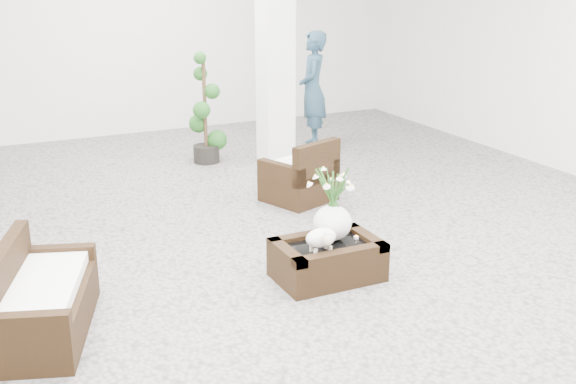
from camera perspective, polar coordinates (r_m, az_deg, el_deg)
name	(u,v)px	position (r m, az deg, el deg)	size (l,w,h in m)	color
ground	(284,250)	(6.90, -0.36, -4.67)	(11.00, 11.00, 0.00)	gray
column	(275,35)	(9.46, -1.03, 12.48)	(0.40, 0.40, 3.50)	white
coffee_table	(327,262)	(6.27, 3.16, -5.58)	(0.90, 0.60, 0.31)	black
sheep_figurine	(321,240)	(6.03, 2.65, -3.85)	(0.28, 0.23, 0.21)	white
planter_narcissus	(333,196)	(6.20, 3.62, -0.36)	(0.44, 0.44, 0.80)	white
tealight	(356,237)	(6.36, 5.48, -3.62)	(0.04, 0.04, 0.03)	white
armchair	(299,170)	(8.21, 0.86, 1.79)	(0.69, 0.66, 0.74)	black
loveseat	(42,291)	(5.60, -19.05, -7.53)	(1.28, 0.61, 0.68)	black
topiary	(205,109)	(9.79, -6.67, 6.61)	(0.40, 0.40, 1.49)	#1B4817
shopper	(313,90)	(10.60, 2.00, 8.19)	(0.62, 0.41, 1.71)	#2C4B62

